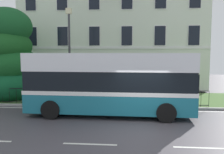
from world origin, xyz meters
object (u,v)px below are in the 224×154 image
(street_lamp_post, at_px, (69,48))
(georgian_townhouse, at_px, (115,30))
(evergreen_tree, at_px, (8,63))
(single_decker_bus, at_px, (110,83))

(street_lamp_post, bearing_deg, georgian_townhouse, 77.47)
(evergreen_tree, distance_m, street_lamp_post, 5.32)
(georgian_townhouse, relative_size, evergreen_tree, 2.42)
(evergreen_tree, bearing_deg, georgian_townhouse, 49.30)
(georgian_townhouse, distance_m, street_lamp_post, 10.36)
(georgian_townhouse, height_order, single_decker_bus, georgian_townhouse)
(georgian_townhouse, bearing_deg, evergreen_tree, -130.70)
(georgian_townhouse, distance_m, single_decker_bus, 13.17)
(evergreen_tree, relative_size, single_decker_bus, 0.79)
(evergreen_tree, relative_size, street_lamp_post, 1.15)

